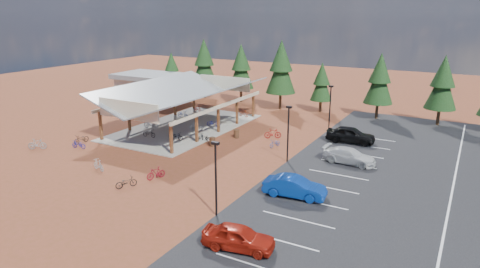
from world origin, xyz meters
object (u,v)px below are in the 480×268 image
trash_bin_1 (236,134)px  car_1 (295,187)px  bike_0 (149,133)px  bike_11 (156,173)px  bike_9 (37,144)px  car_0 (239,237)px  outbuilding (153,86)px  bike_pavilion (184,95)px  lamp_post_0 (216,174)px  lamp_post_1 (288,130)px  bike_7 (243,113)px  bike_4 (176,136)px  bike_2 (183,114)px  bike_6 (214,123)px  car_3 (349,156)px  lamp_post_2 (330,105)px  bike_10 (79,144)px  bike_1 (151,124)px  car_4 (351,135)px  bike_5 (196,126)px  bike_14 (275,143)px  bike_13 (98,165)px  bike_16 (205,138)px  bike_12 (126,182)px  bike_15 (273,133)px  bike_8 (81,139)px  trash_bin_0 (212,142)px  bike_3 (198,108)px

trash_bin_1 → car_1: car_1 is taller
bike_0 → bike_11: bearing=-140.6°
bike_9 → car_0: size_ratio=0.42×
car_0 → outbuilding: bearing=35.8°
bike_pavilion → lamp_post_0: (15.00, -17.00, -0.85)m
lamp_post_1 → bike_7: 17.12m
bike_4 → bike_11: size_ratio=0.95×
bike_pavilion → bike_2: (-2.78, 3.37, -3.26)m
bike_6 → car_3: bearing=-112.6°
trash_bin_1 → car_3: 12.89m
lamp_post_2 → bike_11: (-7.69, -20.94, -2.48)m
bike_9 → bike_10: bearing=-89.5°
bike_11 → bike_1: bearing=153.8°
bike_11 → lamp_post_1: bearing=71.2°
bike_4 → car_4: car_4 is taller
bike_5 → car_4: bearing=-80.4°
bike_14 → bike_11: bearing=-96.4°
trash_bin_1 → bike_13: size_ratio=0.55×
bike_9 → bike_16: (12.99, 10.12, -0.10)m
lamp_post_1 → bike_11: lamp_post_1 is taller
bike_13 → bike_16: bike_13 is taller
lamp_post_2 → bike_4: size_ratio=3.27×
lamp_post_1 → car_1: size_ratio=1.12×
bike_12 → car_0: car_0 is taller
bike_0 → lamp_post_2: bearing=-56.1°
bike_14 → bike_15: bearing=134.1°
outbuilding → car_3: 36.71m
bike_13 → car_4: (16.64, 18.28, 0.38)m
bike_10 → car_4: 27.39m
outbuilding → bike_7: outbuilding is taller
bike_1 → outbuilding: bearing=25.2°
bike_8 → car_3: car_3 is taller
car_3 → bike_10: bearing=113.9°
lamp_post_0 → bike_13: bearing=170.7°
bike_14 → bike_6: bearing=176.3°
trash_bin_0 → bike_6: bike_6 is taller
lamp_post_0 → car_3: size_ratio=1.10×
bike_13 → car_0: (16.54, -5.09, 0.26)m
bike_1 → bike_15: size_ratio=0.99×
lamp_post_2 → trash_bin_0: size_ratio=5.71×
bike_4 → car_0: car_0 is taller
trash_bin_0 → bike_2: (-9.37, 7.72, 0.12)m
bike_13 → bike_15: size_ratio=0.92×
lamp_post_1 → trash_bin_1: 9.19m
lamp_post_2 → bike_10: 27.00m
lamp_post_1 → bike_3: (-18.04, 12.01, -2.42)m
bike_1 → bike_16: bearing=-111.5°
bike_4 → bike_11: (4.96, -9.22, -0.01)m
lamp_post_0 → car_3: (5.00, 14.24, -2.26)m
bike_2 → bike_13: bearing=-154.0°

